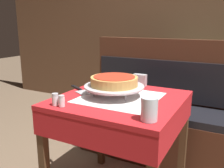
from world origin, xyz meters
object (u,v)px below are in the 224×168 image
Objects in this scene: pizza_server at (81,90)px; dining_table_front at (120,114)px; deep_dish_pizza at (114,81)px; condiment_caddy at (199,61)px; booth_bench at (168,124)px; water_glass_near at (149,109)px; napkin_holder at (139,80)px; dining_table_rear at (193,75)px; pizza_pan_stand at (114,87)px; salt_shaker at (55,99)px; pepper_shaker at (62,101)px.

dining_table_front is at bearing -2.66° from pizza_server.
condiment_caddy reaches higher than deep_dish_pizza.
water_glass_near is (0.16, -1.02, 0.49)m from booth_bench.
napkin_holder reaches higher than pizza_server.
dining_table_rear is 1.50m from pizza_pan_stand.
dining_table_rear is 0.17m from condiment_caddy.
deep_dish_pizza is at bearing 56.68° from salt_shaker.
pizza_pan_stand is at bearing -96.80° from napkin_holder.
condiment_caddy is at bearing 78.43° from napkin_holder.
dining_table_front is 1.49m from dining_table_rear.
deep_dish_pizza is 4.26× the size of salt_shaker.
salt_shaker is 0.05m from pepper_shaker.
salt_shaker reaches higher than pizza_server.
pepper_shaker is at bearing -108.52° from booth_bench.
booth_bench is (0.14, 0.73, -0.32)m from dining_table_front.
pepper_shaker is at bearing -117.28° from deep_dish_pizza.
dining_table_front is at bearing -98.89° from condiment_caddy.
booth_bench is at bearing 75.81° from deep_dish_pizza.
salt_shaker reaches higher than dining_table_rear.
booth_bench reaches higher than condiment_caddy.
pizza_server is (-0.45, -0.71, 0.43)m from booth_bench.
deep_dish_pizza is at bearing 62.72° from pepper_shaker.
pizza_pan_stand is 0.37m from pepper_shaker.
dining_table_rear is at bearing 82.61° from dining_table_front.
pizza_pan_stand is at bearing 62.72° from pepper_shaker.
pepper_shaker is at bearing 0.00° from salt_shaker.
water_glass_near is (0.11, -1.77, 0.16)m from dining_table_rear.
condiment_caddy is (0.25, 1.21, 0.00)m from napkin_holder.
pepper_shaker is at bearing -123.64° from dining_table_front.
water_glass_near is 0.52m from pepper_shaker.
deep_dish_pizza is at bearing 0.00° from pizza_pan_stand.
pepper_shaker is (0.10, -0.34, 0.03)m from pizza_server.
pizza_pan_stand is (-0.18, -0.72, 0.49)m from booth_bench.
dining_table_rear is 10.58× the size of salt_shaker.
deep_dish_pizza is at bearing -1.70° from pizza_server.
deep_dish_pizza is at bearing -100.54° from condiment_caddy.
deep_dish_pizza is 0.38m from pepper_shaker.
pepper_shaker is 0.67× the size of napkin_holder.
dining_table_front is 1.98× the size of pizza_pan_stand.
pizza_pan_stand is at bearing 139.65° from water_glass_near.
deep_dish_pizza is 1.67× the size of condiment_caddy.
napkin_holder is (-0.14, -0.39, 0.47)m from booth_bench.
pizza_server is (-0.27, 0.01, -0.10)m from deep_dish_pizza.
water_glass_near is 1.76× the size of pepper_shaker.
deep_dish_pizza is 3.06× the size of napkin_holder.
booth_bench is at bearing 69.73° from napkin_holder.
dining_table_rear is at bearing 75.90° from salt_shaker.
napkin_holder reaches higher than salt_shaker.
dining_table_front and dining_table_rear have the same top height.
deep_dish_pizza is at bearing -99.13° from dining_table_rear.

